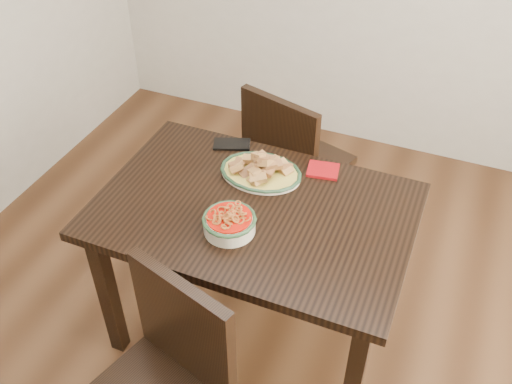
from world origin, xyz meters
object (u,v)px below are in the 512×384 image
at_px(noodle_bowl, 229,222).
at_px(fish_plate, 261,166).
at_px(dining_table, 254,226).
at_px(chair_near, 165,378).
at_px(chair_far, 291,160).
at_px(smartphone, 232,144).

bearing_deg(noodle_bowl, fish_plate, 93.00).
distance_m(dining_table, chair_near, 0.66).
height_order(dining_table, chair_near, chair_near).
height_order(chair_near, noodle_bowl, chair_near).
height_order(chair_far, fish_plate, chair_far).
height_order(chair_near, fish_plate, chair_near).
xyz_separation_m(dining_table, noodle_bowl, (-0.03, -0.15, 0.14)).
bearing_deg(smartphone, chair_near, -99.42).
height_order(fish_plate, noodle_bowl, fish_plate).
bearing_deg(noodle_bowl, chair_near, -92.36).
bearing_deg(fish_plate, chair_far, 92.92).
distance_m(chair_far, noodle_bowl, 0.86).
bearing_deg(chair_near, smartphone, 117.95).
bearing_deg(smartphone, dining_table, -74.47).
bearing_deg(chair_near, chair_far, 107.79).
height_order(dining_table, chair_far, chair_far).
xyz_separation_m(fish_plate, noodle_bowl, (0.02, -0.35, -0.00)).
bearing_deg(chair_near, noodle_bowl, 104.49).
xyz_separation_m(chair_near, noodle_bowl, (0.02, 0.49, 0.29)).
relative_size(dining_table, fish_plate, 3.61).
height_order(chair_far, noodle_bowl, chair_far).
distance_m(chair_near, noodle_bowl, 0.58).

